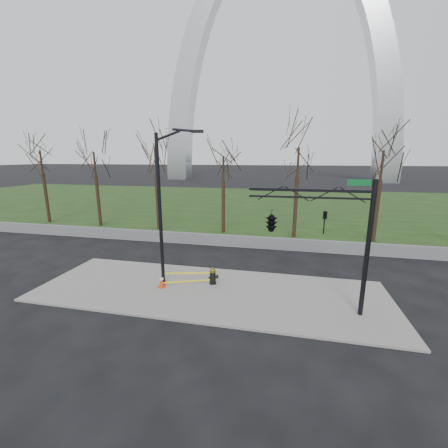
% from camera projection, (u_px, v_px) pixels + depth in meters
% --- Properties ---
extents(ground, '(500.00, 500.00, 0.00)m').
position_uv_depth(ground, '(209.00, 292.00, 15.00)').
color(ground, black).
rests_on(ground, ground).
extents(sidewalk, '(18.00, 6.00, 0.10)m').
position_uv_depth(sidewalk, '(209.00, 291.00, 14.99)').
color(sidewalk, slate).
rests_on(sidewalk, ground).
extents(grass_strip, '(120.00, 40.00, 0.06)m').
position_uv_depth(grass_strip, '(261.00, 203.00, 43.55)').
color(grass_strip, black).
rests_on(grass_strip, ground).
extents(guardrail, '(60.00, 0.30, 0.90)m').
position_uv_depth(guardrail, '(236.00, 241.00, 22.52)').
color(guardrail, '#59595B').
rests_on(guardrail, ground).
extents(gateway_arch, '(66.00, 6.00, 65.00)m').
position_uv_depth(gateway_arch, '(279.00, 61.00, 79.04)').
color(gateway_arch, silver).
rests_on(gateway_arch, ground).
extents(tree_row, '(48.61, 4.00, 8.55)m').
position_uv_depth(tree_row, '(259.00, 187.00, 25.19)').
color(tree_row, black).
rests_on(tree_row, ground).
extents(fire_hydrant, '(0.59, 0.40, 0.95)m').
position_uv_depth(fire_hydrant, '(213.00, 276.00, 15.67)').
color(fire_hydrant, black).
rests_on(fire_hydrant, sidewalk).
extents(traffic_cone, '(0.44, 0.44, 0.66)m').
position_uv_depth(traffic_cone, '(162.00, 281.00, 15.28)').
color(traffic_cone, red).
rests_on(traffic_cone, sidewalk).
extents(street_light, '(2.37, 0.65, 8.21)m').
position_uv_depth(street_light, '(164.00, 200.00, 14.66)').
color(street_light, black).
rests_on(street_light, ground).
extents(traffic_signal_mast, '(5.10, 2.49, 6.00)m').
position_uv_depth(traffic_signal_mast, '(289.00, 221.00, 12.42)').
color(traffic_signal_mast, black).
rests_on(traffic_signal_mast, ground).
extents(caution_tape, '(2.60, 1.00, 0.48)m').
position_uv_depth(caution_tape, '(188.00, 277.00, 15.55)').
color(caution_tape, yellow).
rests_on(caution_tape, ground).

